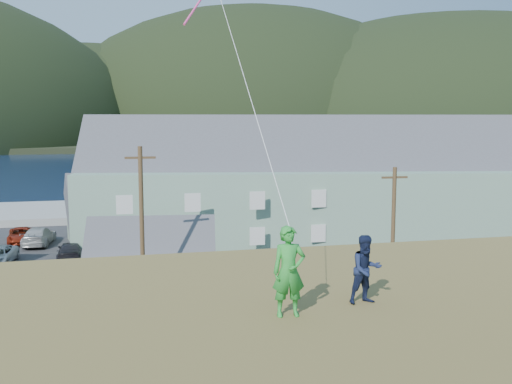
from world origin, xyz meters
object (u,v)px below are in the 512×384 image
shed_white (151,263)px  shed_palegreen_far (134,209)px  kite_flyer_green (289,271)px  lodge (309,185)px  wharf (90,211)px  kite_flyer_navy (366,269)px

shed_white → shed_palegreen_far: bearing=99.9°
kite_flyer_green → lodge: bearing=74.6°
wharf → lodge: bearing=-45.8°
shed_white → kite_flyer_navy: bearing=-74.1°
wharf → shed_palegreen_far: (4.92, -16.06, 2.51)m
shed_palegreen_far → kite_flyer_green: bearing=-98.0°
wharf → lodge: (20.20, -20.74, 4.90)m
wharf → kite_flyer_navy: 59.19m
kite_flyer_green → kite_flyer_navy: size_ratio=1.23×
lodge → kite_flyer_navy: lodge is taller
shed_white → lodge: bearing=50.5°
lodge → shed_white: (-14.45, -13.52, -2.95)m
lodge → kite_flyer_green: bearing=-98.8°
wharf → shed_palegreen_far: bearing=-72.9°
kite_flyer_green → kite_flyer_navy: kite_flyer_green is taller
lodge → shed_palegreen_far: size_ratio=3.25×
shed_white → kite_flyer_green: 24.84m
shed_palegreen_far → kite_flyer_navy: bearing=-95.6°
shed_palegreen_far → kite_flyer_navy: kite_flyer_navy is taller
lodge → kite_flyer_navy: (-10.90, -37.23, 2.58)m
lodge → kite_flyer_green: size_ratio=22.82×
lodge → shed_white: size_ratio=4.88×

